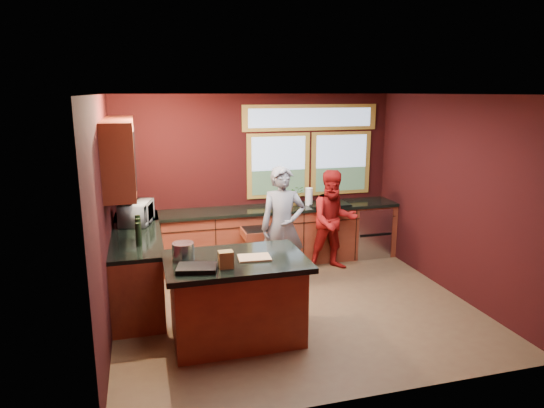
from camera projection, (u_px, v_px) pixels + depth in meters
name	position (u px, v px, depth m)	size (l,w,h in m)	color
floor	(295.00, 307.00, 6.31)	(4.50, 4.50, 0.00)	brown
room_shell	(243.00, 168.00, 6.05)	(4.52, 4.02, 2.71)	black
back_counter	(274.00, 235.00, 7.85)	(4.50, 0.64, 0.93)	maroon
left_counter	(137.00, 265.00, 6.49)	(0.64, 2.30, 0.93)	maroon
island	(236.00, 298.00, 5.41)	(1.55, 1.05, 0.95)	maroon
person_grey	(283.00, 227.00, 6.82)	(0.63, 0.41, 1.73)	slate
person_red	(333.00, 221.00, 7.48)	(0.76, 0.60, 1.57)	maroon
microwave	(137.00, 213.00, 6.72)	(0.57, 0.38, 0.31)	#999999
potted_plant	(295.00, 196.00, 7.85)	(0.29, 0.25, 0.32)	#999999
paper_towel	(309.00, 196.00, 7.86)	(0.12, 0.12, 0.28)	white
cutting_board	(254.00, 258.00, 5.31)	(0.35, 0.25, 0.02)	tan
stock_pot	(183.00, 251.00, 5.29)	(0.24, 0.24, 0.18)	#B9B9BE
paper_bag	(226.00, 260.00, 5.01)	(0.15, 0.12, 0.18)	brown
black_tray	(197.00, 268.00, 4.95)	(0.40, 0.28, 0.05)	black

